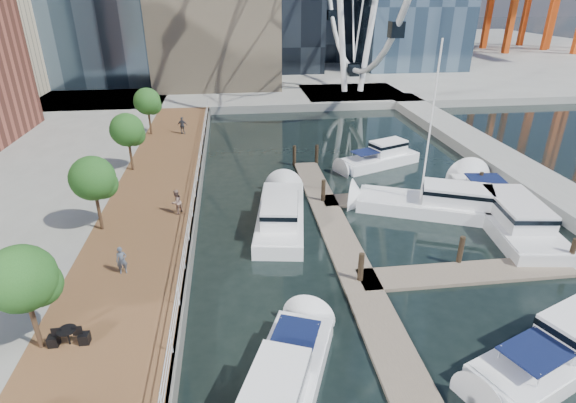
% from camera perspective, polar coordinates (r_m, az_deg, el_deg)
% --- Properties ---
extents(boardwalk, '(6.00, 60.00, 1.00)m').
position_cam_1_polar(boardwalk, '(29.94, -17.47, -2.97)').
color(boardwalk, brown).
rests_on(boardwalk, ground).
extents(seawall, '(0.25, 60.00, 1.00)m').
position_cam_1_polar(seawall, '(29.51, -11.75, -2.70)').
color(seawall, '#595954').
rests_on(seawall, ground).
extents(land_far, '(200.00, 114.00, 1.00)m').
position_cam_1_polar(land_far, '(113.93, -5.82, 18.23)').
color(land_far, gray).
rests_on(land_far, ground).
extents(breakwater, '(4.00, 60.00, 1.00)m').
position_cam_1_polar(breakwater, '(41.11, 27.83, 2.94)').
color(breakwater, gray).
rests_on(breakwater, ground).
extents(pier, '(14.00, 12.00, 1.00)m').
position_cam_1_polar(pier, '(66.78, 8.13, 13.24)').
color(pier, gray).
rests_on(pier, ground).
extents(railing, '(0.10, 60.00, 1.05)m').
position_cam_1_polar(railing, '(29.07, -12.12, -0.93)').
color(railing, white).
rests_on(railing, boardwalk).
extents(floating_docks, '(16.00, 34.00, 2.60)m').
position_cam_1_polar(floating_docks, '(27.44, 18.11, -5.80)').
color(floating_docks, '#6D6051').
rests_on(floating_docks, ground).
extents(street_trees, '(2.60, 42.60, 4.60)m').
position_cam_1_polar(street_trees, '(28.11, -23.58, 2.70)').
color(street_trees, '#3F2B1C').
rests_on(street_trees, ground).
extents(yacht_foreground, '(9.85, 5.99, 2.15)m').
position_cam_1_polar(yacht_foreground, '(22.84, 31.01, -17.11)').
color(yacht_foreground, white).
rests_on(yacht_foreground, ground).
extents(pedestrian_near, '(0.61, 0.46, 1.48)m').
position_cam_1_polar(pedestrian_near, '(24.28, -20.37, -7.02)').
color(pedestrian_near, '#485261').
rests_on(pedestrian_near, boardwalk).
extents(pedestrian_mid, '(0.97, 1.01, 1.64)m').
position_cam_1_polar(pedestrian_mid, '(29.55, -14.00, -0.05)').
color(pedestrian_mid, '#8B6B60').
rests_on(pedestrian_mid, boardwalk).
extents(pedestrian_far, '(1.08, 0.67, 1.71)m').
position_cam_1_polar(pedestrian_far, '(46.69, -13.25, 9.38)').
color(pedestrian_far, '#353843').
rests_on(pedestrian_far, boardwalk).
extents(moored_yachts, '(21.93, 37.03, 11.50)m').
position_cam_1_polar(moored_yachts, '(30.60, 17.21, -3.36)').
color(moored_yachts, white).
rests_on(moored_yachts, ground).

